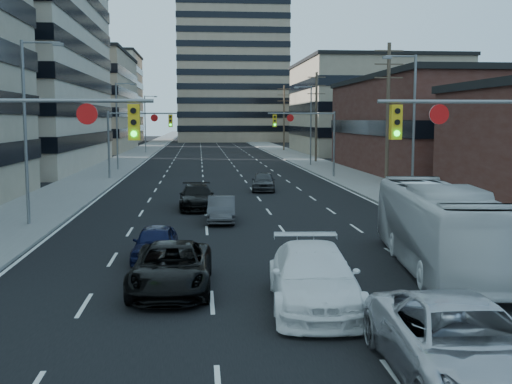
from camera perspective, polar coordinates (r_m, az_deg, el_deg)
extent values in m
cube|color=black|center=(142.08, -4.23, 4.30)|extent=(18.00, 300.00, 0.02)
cube|color=slate|center=(142.37, -8.87, 4.27)|extent=(5.00, 300.00, 0.15)
cube|color=slate|center=(142.71, 0.41, 4.35)|extent=(5.00, 300.00, 0.15)
cube|color=gray|center=(114.12, -16.27, 7.56)|extent=(20.00, 30.00, 16.00)
cube|color=#472119|center=(67.25, 17.87, 5.50)|extent=(20.00, 30.00, 9.00)
cube|color=gray|center=(103.60, 10.19, 7.31)|extent=(22.00, 28.00, 14.00)
cube|color=gray|center=(163.90, -2.26, 14.76)|extent=(26.00, 26.00, 58.00)
cube|color=#ADA089|center=(154.23, -14.88, 7.98)|extent=(24.00, 24.00, 20.00)
cube|color=gray|center=(146.01, 8.50, 6.66)|extent=(22.00, 22.00, 12.00)
cylinder|color=slate|center=(20.50, -18.28, 7.72)|extent=(6.50, 0.12, 0.12)
cube|color=gold|center=(20.06, -10.78, 6.11)|extent=(0.35, 0.28, 1.10)
cylinder|color=black|center=(19.91, -10.85, 7.12)|extent=(0.18, 0.06, 0.18)
cylinder|color=black|center=(19.90, -10.83, 6.11)|extent=(0.18, 0.06, 0.18)
cylinder|color=#0CE526|center=(19.91, -10.81, 5.10)|extent=(0.18, 0.06, 0.18)
cylinder|color=white|center=(20.22, -14.78, 6.72)|extent=(0.64, 0.06, 0.64)
cylinder|color=slate|center=(21.86, 19.06, 7.60)|extent=(6.50, 0.12, 0.12)
cube|color=gold|center=(20.92, 12.31, 6.09)|extent=(0.35, 0.28, 1.10)
cylinder|color=black|center=(20.76, 12.47, 7.05)|extent=(0.18, 0.06, 0.18)
cylinder|color=black|center=(20.76, 12.45, 6.08)|extent=(0.18, 0.06, 0.18)
cylinder|color=#0CE526|center=(20.77, 12.42, 5.12)|extent=(0.18, 0.06, 0.18)
cylinder|color=white|center=(21.35, 15.97, 6.66)|extent=(0.64, 0.06, 0.64)
cylinder|color=slate|center=(57.55, -12.97, 4.05)|extent=(0.18, 0.18, 6.00)
cylinder|color=slate|center=(57.18, -10.04, 6.91)|extent=(6.00, 0.12, 0.12)
cube|color=gold|center=(57.02, -7.61, 6.30)|extent=(0.35, 0.28, 1.10)
cylinder|color=black|center=(56.86, -7.62, 6.65)|extent=(0.18, 0.06, 0.18)
cylinder|color=black|center=(56.86, -7.62, 6.29)|extent=(0.18, 0.06, 0.18)
cylinder|color=#0CE526|center=(56.86, -7.61, 5.94)|extent=(0.18, 0.06, 0.18)
cylinder|color=white|center=(57.07, -9.03, 6.52)|extent=(0.64, 0.06, 0.64)
cylinder|color=slate|center=(58.29, 6.95, 4.19)|extent=(0.18, 0.18, 6.00)
cylinder|color=slate|center=(57.70, 4.05, 6.98)|extent=(6.00, 0.12, 0.12)
cube|color=gold|center=(57.36, 1.67, 6.35)|extent=(0.35, 0.28, 1.10)
cylinder|color=black|center=(57.20, 1.69, 6.70)|extent=(0.18, 0.06, 0.18)
cylinder|color=black|center=(57.20, 1.69, 6.35)|extent=(0.18, 0.06, 0.18)
cylinder|color=#0CE526|center=(57.21, 1.69, 6.00)|extent=(0.18, 0.06, 0.18)
cylinder|color=white|center=(57.51, 3.07, 6.59)|extent=(0.64, 0.06, 0.64)
cylinder|color=#4C3D2D|center=(50.06, 11.63, 6.61)|extent=(0.28, 0.28, 11.00)
cube|color=#4C3D2D|center=(50.33, 11.76, 12.20)|extent=(2.20, 0.10, 0.10)
cube|color=#4C3D2D|center=(50.23, 11.73, 11.06)|extent=(2.20, 0.10, 0.10)
cube|color=#4C3D2D|center=(50.16, 11.71, 9.92)|extent=(2.20, 0.10, 0.10)
cylinder|color=#4C3D2D|center=(79.27, 5.37, 6.60)|extent=(0.28, 0.28, 11.00)
cube|color=#4C3D2D|center=(79.44, 5.41, 10.13)|extent=(2.20, 0.10, 0.10)
cube|color=#4C3D2D|center=(79.38, 5.40, 9.41)|extent=(2.20, 0.10, 0.10)
cube|color=#4C3D2D|center=(79.34, 5.39, 8.69)|extent=(2.20, 0.10, 0.10)
cylinder|color=#4C3D2D|center=(108.91, 2.50, 6.56)|extent=(0.28, 0.28, 11.00)
cube|color=#4C3D2D|center=(109.04, 2.51, 9.14)|extent=(2.20, 0.10, 0.10)
cube|color=#4C3D2D|center=(108.99, 2.51, 8.61)|extent=(2.20, 0.10, 0.10)
cube|color=#4C3D2D|center=(108.96, 2.51, 8.09)|extent=(2.20, 0.10, 0.10)
cylinder|color=slate|center=(33.05, -19.82, 4.80)|extent=(0.16, 0.16, 9.00)
cylinder|color=slate|center=(33.03, -18.57, 12.49)|extent=(1.80, 0.10, 0.10)
cube|color=slate|center=(32.85, -17.18, 12.43)|extent=(0.50, 0.22, 0.14)
cylinder|color=slate|center=(67.49, -12.26, 5.66)|extent=(0.16, 0.16, 9.00)
cylinder|color=slate|center=(67.48, -11.59, 9.42)|extent=(1.80, 0.10, 0.10)
cube|color=slate|center=(67.39, -10.90, 9.37)|extent=(0.50, 0.22, 0.14)
cylinder|color=slate|center=(102.31, -9.82, 5.92)|extent=(0.16, 0.16, 9.00)
cylinder|color=slate|center=(102.31, -9.36, 8.40)|extent=(1.80, 0.10, 0.10)
cube|color=slate|center=(102.25, -8.91, 8.36)|extent=(0.50, 0.22, 0.14)
cylinder|color=slate|center=(39.07, 13.84, 5.18)|extent=(0.16, 0.16, 9.00)
cylinder|color=slate|center=(38.96, 12.73, 11.69)|extent=(1.80, 0.10, 0.10)
cube|color=slate|center=(38.72, 11.58, 11.63)|extent=(0.50, 0.22, 0.14)
cylinder|color=slate|center=(73.07, 4.90, 5.83)|extent=(0.16, 0.16, 9.00)
cylinder|color=slate|center=(73.01, 4.23, 9.29)|extent=(1.80, 0.10, 0.10)
cube|color=slate|center=(72.88, 3.60, 9.24)|extent=(0.50, 0.22, 0.14)
imported|color=black|center=(19.89, -7.52, -6.70)|extent=(2.55, 5.28, 1.45)
imported|color=white|center=(18.09, 5.16, -7.58)|extent=(2.82, 6.03, 1.70)
imported|color=silver|center=(13.53, 17.85, -12.79)|extent=(3.01, 6.14, 1.68)
imported|color=silver|center=(23.34, 15.88, -3.02)|extent=(3.78, 10.94, 2.98)
imported|color=black|center=(24.35, -8.94, -4.48)|extent=(1.72, 3.88, 1.30)
imported|color=#3A3A3D|center=(32.94, -3.09, -1.56)|extent=(1.57, 4.03, 1.31)
imported|color=black|center=(37.79, -5.29, -0.45)|extent=(2.06, 4.95, 1.43)
imported|color=#37373A|center=(47.27, 0.67, 0.95)|extent=(2.11, 4.34, 1.43)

